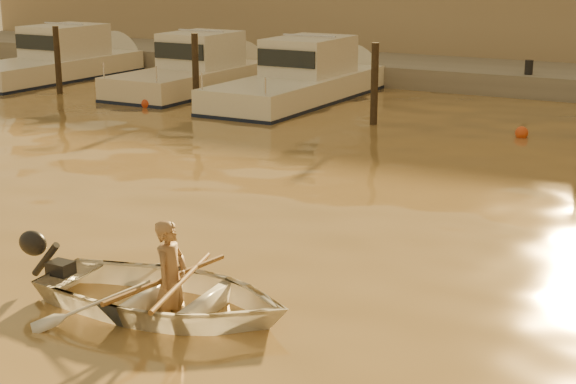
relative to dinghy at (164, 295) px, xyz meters
The scene contains 17 objects.
dinghy is the anchor object (origin of this frame).
person 0.23m from the dinghy, ahead, with size 0.52×0.34×1.43m, color #966F4B.
outboard_motor 1.50m from the dinghy, behind, with size 0.90×0.40×0.70m, color black, non-canonical shape.
oar_port 0.33m from the dinghy, ahead, with size 0.06×0.06×2.10m, color brown.
oar_starboard 0.22m from the dinghy, ahead, with size 0.06×0.06×2.10m, color brown.
moored_boat_0 20.86m from the dinghy, 136.99° to the left, with size 2.38×7.52×1.75m, color white, non-canonical shape.
moored_boat_1 17.18m from the dinghy, 124.08° to the left, with size 2.29×6.81×1.75m, color beige, non-canonical shape.
moored_boat_2 15.42m from the dinghy, 112.62° to the left, with size 2.36×7.87×1.75m, color white, non-canonical shape.
piling_0 17.64m from the dinghy, 137.00° to the left, with size 0.18×0.18×2.20m, color #2D2319.
piling_1 14.40m from the dinghy, 123.28° to the left, with size 0.18×0.18×2.20m, color #2D2319.
piling_2 12.32m from the dinghy, 102.17° to the left, with size 0.18×0.18×2.20m, color #2D2319.
fender_a 18.63m from the dinghy, 141.18° to the left, with size 0.30×0.30×0.30m, color silver.
fender_b 14.47m from the dinghy, 128.65° to the left, with size 0.30×0.30×0.30m, color red.
fender_c 12.10m from the dinghy, 114.83° to the left, with size 0.30×0.30×0.30m, color white.
fender_d 12.28m from the dinghy, 85.26° to the left, with size 0.30×0.30×0.30m, color #DF4C1A.
quay 19.87m from the dinghy, 96.92° to the left, with size 52.00×4.00×1.00m, color gray.
waterfront_building 25.43m from the dinghy, 95.42° to the left, with size 46.00×7.00×4.80m, color #9E8466.
Camera 1 is at (8.36, -5.98, 4.09)m, focal length 55.00 mm.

